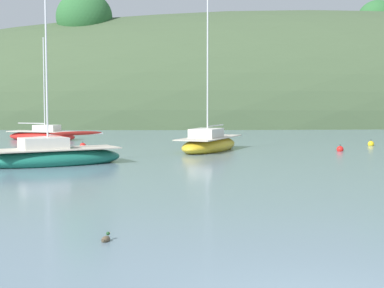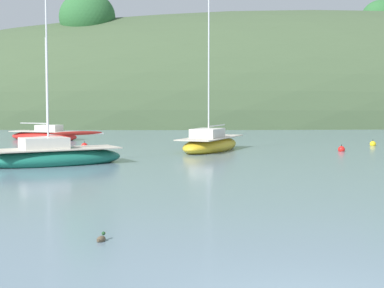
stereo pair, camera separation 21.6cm
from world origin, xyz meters
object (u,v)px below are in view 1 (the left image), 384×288
at_px(sailboat_cream_ketch, 54,157).
at_px(mooring_buoy_outer, 371,144).
at_px(sailboat_navy_dinghy, 209,144).
at_px(mooring_buoy_inner, 340,149).
at_px(mooring_buoy_channel, 83,146).
at_px(sailboat_white_near, 42,135).
at_px(duck_straggler, 106,239).

xyz_separation_m(sailboat_cream_ketch, mooring_buoy_outer, (20.78, 10.60, -0.31)).
height_order(sailboat_navy_dinghy, mooring_buoy_inner, sailboat_navy_dinghy).
bearing_deg(mooring_buoy_channel, sailboat_cream_ketch, -93.30).
height_order(mooring_buoy_channel, mooring_buoy_outer, same).
height_order(sailboat_white_near, sailboat_cream_ketch, sailboat_cream_ketch).
relative_size(sailboat_white_near, mooring_buoy_channel, 15.59).
relative_size(sailboat_cream_ketch, mooring_buoy_inner, 19.29).
bearing_deg(mooring_buoy_outer, sailboat_navy_dinghy, -166.32).
height_order(sailboat_white_near, mooring_buoy_inner, sailboat_white_near).
relative_size(sailboat_navy_dinghy, duck_straggler, 23.59).
distance_m(sailboat_cream_ketch, duck_straggler, 17.28).
xyz_separation_m(mooring_buoy_inner, duck_straggler, (-13.79, -23.34, -0.07)).
bearing_deg(mooring_buoy_channel, mooring_buoy_inner, -14.77).
bearing_deg(duck_straggler, sailboat_cream_ketch, 100.89).
xyz_separation_m(sailboat_navy_dinghy, sailboat_cream_ketch, (-8.85, -7.70, -0.00)).
bearing_deg(sailboat_navy_dinghy, duck_straggler, -102.77).
bearing_deg(mooring_buoy_channel, sailboat_navy_dinghy, -20.04).
height_order(sailboat_white_near, mooring_buoy_outer, sailboat_white_near).
distance_m(sailboat_navy_dinghy, sailboat_white_near, 16.67).
relative_size(mooring_buoy_channel, mooring_buoy_outer, 1.00).
distance_m(sailboat_white_near, sailboat_cream_ketch, 19.43).
bearing_deg(sailboat_cream_ketch, sailboat_white_near, 99.66).
xyz_separation_m(sailboat_navy_dinghy, duck_straggler, (-5.59, -24.66, -0.38)).
xyz_separation_m(mooring_buoy_inner, mooring_buoy_outer, (3.73, 4.23, 0.00)).
bearing_deg(sailboat_white_near, sailboat_cream_ketch, -80.34).
height_order(sailboat_navy_dinghy, sailboat_cream_ketch, sailboat_cream_ketch).
xyz_separation_m(mooring_buoy_outer, duck_straggler, (-17.52, -27.57, -0.07)).
relative_size(sailboat_navy_dinghy, mooring_buoy_channel, 18.15).
bearing_deg(mooring_buoy_outer, mooring_buoy_channel, 179.72).
bearing_deg(sailboat_white_near, mooring_buoy_channel, -65.35).
distance_m(mooring_buoy_inner, mooring_buoy_outer, 5.64).
bearing_deg(sailboat_navy_dinghy, mooring_buoy_inner, -9.20).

